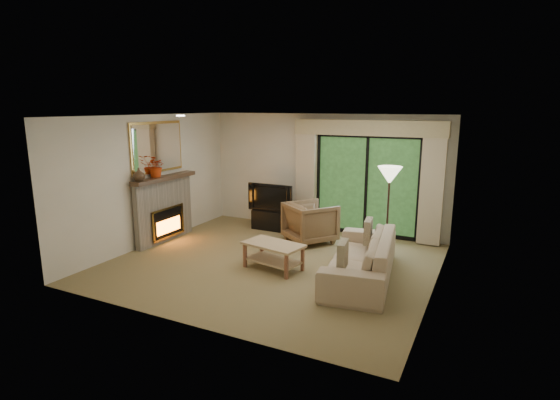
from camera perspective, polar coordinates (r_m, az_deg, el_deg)
The scene contains 22 objects.
floor at distance 7.93m, azimuth -0.97°, elevation -8.20°, with size 5.50×5.50×0.00m, color olive.
ceiling at distance 7.44m, azimuth -1.05°, elevation 10.93°, with size 5.50×5.50×0.00m, color white.
wall_back at distance 9.83m, azimuth 5.72°, elevation 3.57°, with size 5.00×5.00×0.00m, color beige.
wall_front at distance 5.54m, azimuth -13.02°, elevation -3.47°, with size 5.00×5.00×0.00m, color beige.
wall_left at distance 9.15m, azimuth -16.49°, elevation 2.49°, with size 5.00×5.00×0.00m, color beige.
wall_right at distance 6.79m, azimuth 20.06°, elevation -1.01°, with size 5.00×5.00×0.00m, color beige.
fireplace at distance 9.34m, azimuth -14.90°, elevation -1.09°, with size 0.24×1.70×1.37m, color slate, non-canonical shape.
mirror at distance 9.20m, azimuth -15.73°, elevation 6.66°, with size 0.07×1.45×1.02m, color #BF9244, non-canonical shape.
sliding_door at distance 9.51m, azimuth 11.23°, elevation 1.89°, with size 2.26×0.10×2.16m, color black, non-canonical shape.
curtain_left at distance 9.83m, azimuth 3.47°, elevation 3.02°, with size 0.45×0.18×2.35m, color tan.
curtain_right at distance 9.14m, azimuth 19.26°, elevation 1.65°, with size 0.45×0.18×2.35m, color tan.
cornice at distance 9.29m, azimuth 11.40°, elevation 9.22°, with size 3.20×0.24×0.32m, color tan.
media_console at distance 9.96m, azimuth -1.02°, elevation -2.59°, with size 0.88×0.40×0.44m, color black.
tv at distance 9.84m, azimuth -1.03°, elevation 0.41°, with size 1.08×0.14×0.62m, color black.
armchair at distance 9.01m, azimuth 3.98°, elevation -2.93°, with size 0.89×0.92×0.84m, color brown.
sofa at distance 7.28m, azimuth 10.52°, elevation -7.33°, with size 2.45×0.96×0.71m, color tan.
pillow_near at distance 6.58m, azimuth 8.19°, elevation -7.13°, with size 0.11×0.42×0.42m, color #4E3A2A.
pillow_far at distance 7.87m, azimuth 11.44°, elevation -3.99°, with size 0.11×0.42×0.42m, color #4E3A2A.
coffee_table at distance 7.58m, azimuth -0.86°, elevation -7.34°, with size 1.03×0.56×0.46m, color tan, non-canonical shape.
floor_lamp at distance 8.40m, azimuth 13.90°, elevation -1.41°, with size 0.45×0.45×1.68m, color #F6F1C5, non-canonical shape.
vase at distance 8.70m, azimuth -17.96°, elevation 3.20°, with size 0.24×0.24×0.25m, color #3E2C1C.
branches at distance 9.03m, azimuth -15.86°, elevation 4.26°, with size 0.40×0.34×0.44m, color #B9350D.
Camera 1 is at (3.43, -6.60, 2.77)m, focal length 28.00 mm.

